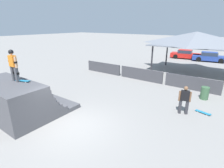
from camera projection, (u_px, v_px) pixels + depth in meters
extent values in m
plane|color=gray|center=(72.00, 127.00, 8.57)|extent=(160.00, 160.00, 0.00)
cube|color=#4C4C51|center=(29.00, 107.00, 10.32)|extent=(4.55, 3.91, 0.24)
cube|color=#4C4C51|center=(21.00, 107.00, 9.89)|extent=(4.55, 2.99, 0.24)
cube|color=#4C4C51|center=(17.00, 104.00, 9.69)|extent=(4.55, 2.65, 0.24)
cube|color=#4C4C51|center=(14.00, 101.00, 9.52)|extent=(4.55, 2.42, 0.24)
cube|color=#4C4C51|center=(12.00, 97.00, 9.38)|extent=(4.55, 2.26, 0.24)
cube|color=#4C4C51|center=(10.00, 93.00, 9.26)|extent=(4.55, 2.14, 0.24)
cube|color=#4C4C51|center=(8.00, 89.00, 9.15)|extent=(4.55, 2.06, 0.24)
cube|color=#4C4C51|center=(7.00, 85.00, 9.06)|extent=(4.55, 2.02, 0.24)
cylinder|color=silver|center=(25.00, 79.00, 9.79)|extent=(4.46, 0.07, 0.07)
cube|color=#4C4C51|center=(17.00, 74.00, 9.07)|extent=(0.16, 0.16, 0.80)
cube|color=black|center=(17.00, 73.00, 9.08)|extent=(0.19, 0.14, 0.12)
cube|color=#4C4C51|center=(13.00, 73.00, 9.26)|extent=(0.16, 0.16, 0.80)
cube|color=black|center=(14.00, 72.00, 9.26)|extent=(0.19, 0.14, 0.12)
cube|color=orange|center=(13.00, 61.00, 8.94)|extent=(0.44, 0.24, 0.57)
cylinder|color=tan|center=(16.00, 62.00, 8.81)|extent=(0.11, 0.11, 0.57)
cylinder|color=black|center=(16.00, 62.00, 8.81)|extent=(0.17, 0.17, 0.08)
cylinder|color=tan|center=(10.00, 61.00, 9.10)|extent=(0.11, 0.11, 0.57)
cylinder|color=black|center=(10.00, 61.00, 9.09)|extent=(0.17, 0.17, 0.08)
sphere|color=tan|center=(11.00, 53.00, 8.80)|extent=(0.22, 0.22, 0.22)
sphere|color=black|center=(11.00, 52.00, 8.79)|extent=(0.25, 0.25, 0.25)
cylinder|color=silver|center=(28.00, 81.00, 9.20)|extent=(0.06, 0.05, 0.05)
cylinder|color=silver|center=(26.00, 82.00, 9.07)|extent=(0.06, 0.05, 0.05)
cylinder|color=silver|center=(20.00, 80.00, 9.33)|extent=(0.06, 0.05, 0.05)
cylinder|color=silver|center=(18.00, 81.00, 9.21)|extent=(0.06, 0.05, 0.05)
cube|color=teal|center=(23.00, 81.00, 9.19)|extent=(0.83, 0.46, 0.02)
cube|color=teal|center=(28.00, 81.00, 9.09)|extent=(0.16, 0.22, 0.02)
cube|color=#2D2D33|center=(180.00, 107.00, 9.80)|extent=(0.19, 0.19, 0.81)
cube|color=#2D2D33|center=(187.00, 107.00, 9.70)|extent=(0.19, 0.19, 0.81)
cube|color=black|center=(185.00, 96.00, 9.53)|extent=(0.48, 0.35, 0.57)
cylinder|color=brown|center=(180.00, 96.00, 9.62)|extent=(0.14, 0.14, 0.57)
cylinder|color=brown|center=(190.00, 97.00, 9.47)|extent=(0.14, 0.14, 0.57)
sphere|color=brown|center=(186.00, 88.00, 9.39)|extent=(0.22, 0.22, 0.22)
cylinder|color=silver|center=(208.00, 114.00, 9.75)|extent=(0.06, 0.04, 0.05)
cylinder|color=silver|center=(207.00, 115.00, 9.66)|extent=(0.06, 0.04, 0.05)
cylinder|color=silver|center=(199.00, 111.00, 10.12)|extent=(0.06, 0.04, 0.05)
cylinder|color=silver|center=(198.00, 112.00, 10.03)|extent=(0.06, 0.04, 0.05)
cube|color=teal|center=(203.00, 112.00, 9.88)|extent=(0.85, 0.39, 0.02)
cube|color=teal|center=(210.00, 115.00, 9.60)|extent=(0.14, 0.22, 0.02)
cube|color=#3D3D42|center=(103.00, 68.00, 18.09)|extent=(4.06, 0.12, 1.05)
cube|color=#3D3D42|center=(141.00, 74.00, 15.70)|extent=(4.06, 0.12, 1.05)
cube|color=#3D3D42|center=(192.00, 83.00, 13.32)|extent=(4.06, 0.12, 1.05)
cylinder|color=#2D2D33|center=(152.00, 60.00, 17.83)|extent=(0.16, 0.16, 2.77)
cylinder|color=#2D2D33|center=(167.00, 54.00, 21.25)|extent=(0.16, 0.16, 2.77)
cube|color=slate|center=(195.00, 46.00, 17.16)|extent=(8.16, 5.23, 0.10)
pyramid|color=slate|center=(196.00, 38.00, 16.93)|extent=(8.00, 5.13, 1.28)
cylinder|color=#385B3D|center=(205.00, 93.00, 11.67)|extent=(0.52, 0.52, 0.85)
cube|color=red|center=(185.00, 55.00, 25.74)|extent=(4.22, 2.17, 0.62)
cube|color=#283342|center=(185.00, 52.00, 25.62)|extent=(2.02, 1.66, 0.46)
cube|color=red|center=(185.00, 50.00, 25.54)|extent=(1.93, 1.62, 0.04)
cylinder|color=black|center=(195.00, 56.00, 25.87)|extent=(0.66, 0.27, 0.64)
cylinder|color=black|center=(194.00, 58.00, 24.56)|extent=(0.66, 0.27, 0.64)
cylinder|color=black|center=(178.00, 55.00, 27.03)|extent=(0.66, 0.27, 0.64)
cylinder|color=black|center=(176.00, 56.00, 25.72)|extent=(0.66, 0.27, 0.64)
cube|color=navy|center=(210.00, 58.00, 23.67)|extent=(4.50, 2.26, 0.62)
cube|color=#283342|center=(209.00, 54.00, 23.55)|extent=(2.17, 1.66, 0.46)
cube|color=navy|center=(210.00, 52.00, 23.47)|extent=(2.08, 1.61, 0.04)
cylinder|color=black|center=(220.00, 59.00, 23.78)|extent=(0.66, 0.29, 0.64)
cylinder|color=black|center=(221.00, 61.00, 22.54)|extent=(0.66, 0.29, 0.64)
cylinder|color=black|center=(199.00, 58.00, 24.92)|extent=(0.66, 0.29, 0.64)
cylinder|color=black|center=(199.00, 59.00, 23.67)|extent=(0.66, 0.29, 0.64)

